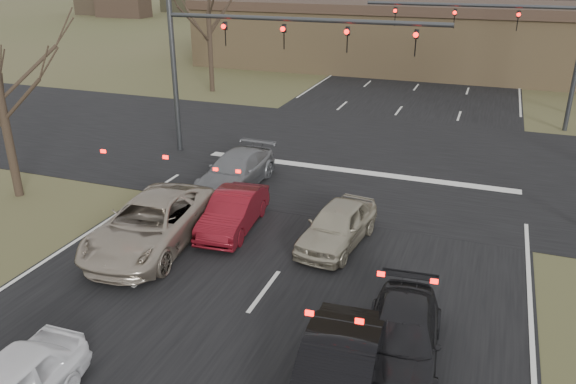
% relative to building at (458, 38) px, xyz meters
% --- Properties ---
extents(ground, '(360.00, 360.00, 0.00)m').
position_rel_building_xyz_m(ground, '(-2.00, -38.00, -2.67)').
color(ground, '#464B28').
rests_on(ground, ground).
extents(road_main, '(14.00, 300.00, 0.02)m').
position_rel_building_xyz_m(road_main, '(-2.00, 22.00, -2.66)').
color(road_main, black).
rests_on(road_main, ground).
extents(road_cross, '(200.00, 14.00, 0.02)m').
position_rel_building_xyz_m(road_cross, '(-2.00, -23.00, -2.65)').
color(road_cross, black).
rests_on(road_cross, ground).
extents(building, '(42.40, 10.40, 5.30)m').
position_rel_building_xyz_m(building, '(0.00, 0.00, 0.00)').
color(building, olive).
rests_on(building, ground).
extents(mast_arm_near, '(12.12, 0.24, 8.00)m').
position_rel_building_xyz_m(mast_arm_near, '(-7.23, -25.00, 2.41)').
color(mast_arm_near, '#383A3D').
rests_on(mast_arm_near, ground).
extents(mast_arm_far, '(11.12, 0.24, 8.00)m').
position_rel_building_xyz_m(mast_arm_far, '(4.18, -15.00, 2.35)').
color(mast_arm_far, '#383A3D').
rests_on(mast_arm_far, ground).
extents(car_silver_suv, '(3.08, 5.84, 1.57)m').
position_rel_building_xyz_m(car_silver_suv, '(-6.34, -33.75, -1.88)').
color(car_silver_suv, '#A69886').
rests_on(car_silver_suv, ground).
extents(car_black_hatch, '(1.86, 4.45, 1.43)m').
position_rel_building_xyz_m(car_black_hatch, '(1.00, -38.43, -1.95)').
color(car_black_hatch, black).
rests_on(car_black_hatch, ground).
extents(car_charcoal_sedan, '(2.02, 4.26, 1.20)m').
position_rel_building_xyz_m(car_charcoal_sedan, '(2.00, -36.53, -2.06)').
color(car_charcoal_sedan, black).
rests_on(car_charcoal_sedan, ground).
extents(car_grey_ahead, '(1.97, 4.68, 1.35)m').
position_rel_building_xyz_m(car_grey_ahead, '(-6.00, -28.25, -1.99)').
color(car_grey_ahead, slate).
rests_on(car_grey_ahead, ground).
extents(car_red_ahead, '(1.73, 4.02, 1.29)m').
position_rel_building_xyz_m(car_red_ahead, '(-4.45, -31.76, -2.02)').
color(car_red_ahead, '#610D16').
rests_on(car_red_ahead, ground).
extents(car_silver_ahead, '(2.05, 4.11, 1.35)m').
position_rel_building_xyz_m(car_silver_ahead, '(-0.88, -31.61, -1.99)').
color(car_silver_ahead, '#ACA38B').
rests_on(car_silver_ahead, ground).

